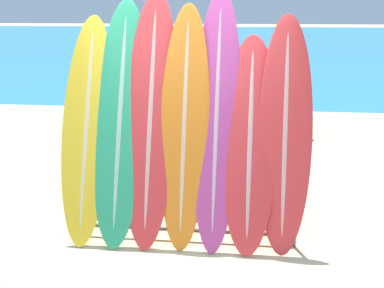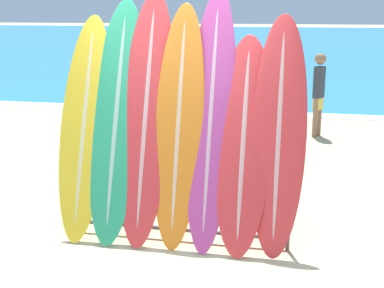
{
  "view_description": "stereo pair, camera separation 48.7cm",
  "coord_description": "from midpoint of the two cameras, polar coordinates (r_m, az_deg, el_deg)",
  "views": [
    {
      "loc": [
        0.83,
        -4.88,
        2.36
      ],
      "look_at": [
        0.08,
        1.05,
        0.84
      ],
      "focal_mm": 50.0,
      "sensor_mm": 36.0,
      "label": 1
    },
    {
      "loc": [
        1.32,
        -4.8,
        2.36
      ],
      "look_at": [
        0.08,
        1.05,
        0.84
      ],
      "focal_mm": 50.0,
      "sensor_mm": 36.0,
      "label": 2
    }
  ],
  "objects": [
    {
      "name": "surfboard_rack",
      "position": [
        5.52,
        -3.6,
        -6.01
      ],
      "size": [
        2.34,
        0.04,
        0.82
      ],
      "color": "#47474C",
      "rests_on": "ground_plane"
    },
    {
      "name": "surfboard_slot_5",
      "position": [
        5.31,
        3.6,
        0.06
      ],
      "size": [
        0.56,
        0.83,
        2.12
      ],
      "color": "red",
      "rests_on": "ground_plane"
    },
    {
      "name": "person_far_left",
      "position": [
        10.31,
        10.05,
        5.65
      ],
      "size": [
        0.22,
        0.27,
        1.57
      ],
      "rotation": [
        0.0,
        0.0,
        4.3
      ],
      "color": "#846047",
      "rests_on": "ground_plane"
    },
    {
      "name": "ground_plane",
      "position": [
        5.49,
        -4.82,
        -11.27
      ],
      "size": [
        160.0,
        160.0,
        0.0
      ],
      "primitive_type": "plane",
      "color": "beige"
    },
    {
      "name": "surfboard_slot_3",
      "position": [
        5.39,
        -3.39,
        1.96
      ],
      "size": [
        0.5,
        0.81,
        2.43
      ],
      "color": "orange",
      "rests_on": "ground_plane"
    },
    {
      "name": "surfboard_slot_6",
      "position": [
        5.29,
        7.3,
        1.03
      ],
      "size": [
        0.54,
        0.69,
        2.32
      ],
      "color": "red",
      "rests_on": "ground_plane"
    },
    {
      "name": "surfboard_slot_0",
      "position": [
        5.69,
        -13.56,
        1.6
      ],
      "size": [
        0.54,
        0.89,
        2.31
      ],
      "color": "yellow",
      "rests_on": "ground_plane"
    },
    {
      "name": "person_near_water",
      "position": [
        9.73,
        -9.16,
        5.26
      ],
      "size": [
        0.27,
        0.24,
        1.59
      ],
      "rotation": [
        0.0,
        0.0,
        0.5
      ],
      "color": "beige",
      "rests_on": "ground_plane"
    },
    {
      "name": "surfboard_slot_2",
      "position": [
        5.49,
        -6.97,
        2.78
      ],
      "size": [
        0.55,
        0.96,
        2.56
      ],
      "color": "red",
      "rests_on": "ground_plane"
    },
    {
      "name": "ocean_water",
      "position": [
        41.58,
        5.9,
        10.95
      ],
      "size": [
        120.0,
        60.0,
        0.01
      ],
      "color": "teal",
      "rests_on": "ground_plane"
    },
    {
      "name": "surfboard_slot_1",
      "position": [
        5.58,
        -10.14,
        2.43
      ],
      "size": [
        0.57,
        0.98,
        2.48
      ],
      "color": "#289E70",
      "rests_on": "ground_plane"
    },
    {
      "name": "surfboard_slot_4",
      "position": [
        5.37,
        0.04,
        2.68
      ],
      "size": [
        0.48,
        0.94,
        2.57
      ],
      "color": "#B23D8E",
      "rests_on": "ground_plane"
    },
    {
      "name": "person_mid_beach",
      "position": [
        7.17,
        0.48,
        2.91
      ],
      "size": [
        0.29,
        0.23,
        1.74
      ],
      "rotation": [
        0.0,
        0.0,
        0.12
      ],
      "color": "tan",
      "rests_on": "ground_plane"
    }
  ]
}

